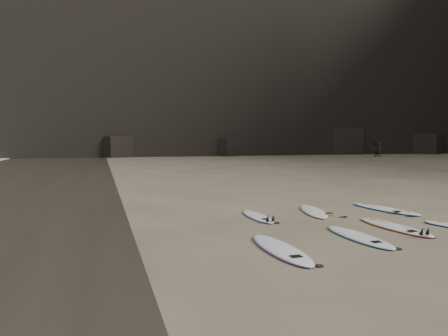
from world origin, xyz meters
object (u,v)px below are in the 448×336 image
Objects in this scene: surfboard_5 at (258,216)px; person_b at (375,149)px; surfboard_6 at (313,211)px; surfboard_7 at (385,209)px; person_a at (380,150)px; surfboard_2 at (395,227)px; surfboard_0 at (281,249)px; surfboard_1 at (359,236)px.

person_b is at bearing 50.87° from surfboard_5.
surfboard_5 is 0.88× the size of surfboard_6.
person_b reaches higher than surfboard_7.
surfboard_7 is (2.44, -0.25, 0.00)m from surfboard_6.
person_a is at bearing 65.92° from surfboard_6.
surfboard_6 is (-0.89, 2.76, -0.00)m from surfboard_2.
person_b is (-0.23, 0.74, -0.00)m from person_a.
surfboard_7 is (4.43, 0.11, 0.01)m from surfboard_5.
surfboard_6 is 43.11m from person_a.
surfboard_2 reaches higher than surfboard_5.
surfboard_2 is 2.90m from surfboard_6.
surfboard_0 reaches higher than surfboard_6.
person_b is (27.09, 38.09, 0.83)m from surfboard_1.
surfboard_1 is at bearing -86.31° from surfboard_6.
surfboard_5 is 1.26× the size of person_b.
surfboard_2 is at bearing 18.33° from surfboard_0.
person_b is at bearing 45.23° from surfboard_7.
surfboard_2 is (1.54, 0.73, 0.00)m from surfboard_1.
surfboard_1 is 0.97× the size of surfboard_2.
surfboard_5 is at bearing 112.18° from surfboard_1.
surfboard_6 is 43.56m from person_b.
surfboard_0 is at bearing -166.99° from surfboard_1.
surfboard_6 reaches higher than surfboard_5.
surfboard_0 reaches higher than surfboard_2.
person_a reaches higher than surfboard_6.
surfboard_7 is (3.08, 3.24, 0.00)m from surfboard_1.
surfboard_2 is at bearing -57.96° from surfboard_6.
surfboard_0 is 1.54× the size of person_b.
surfboard_2 is at bearing 41.29° from person_b.
person_a reaches higher than surfboard_0.
surfboard_5 is at bearing 136.10° from surfboard_2.
surfboard_5 is 2.02m from surfboard_6.
person_b reaches higher than surfboard_0.
surfboard_6 is 1.43× the size of person_a.
surfboard_2 is 3.76m from surfboard_5.
surfboard_5 is at bearing 171.15° from surfboard_7.
surfboard_1 is 1.14× the size of surfboard_5.
surfboard_7 is 1.57× the size of person_b.
surfboard_1 and surfboard_6 have the same top height.
surfboard_0 is at bearing -165.12° from surfboard_2.
surfboard_2 is (3.75, 1.28, -0.00)m from surfboard_0.
surfboard_6 is at bearing 78.44° from surfboard_1.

